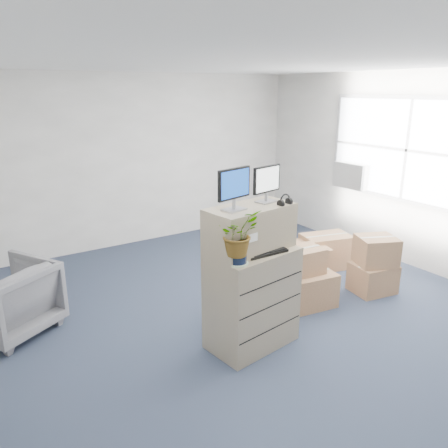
# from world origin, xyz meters

# --- Properties ---
(ground) EXTENTS (7.00, 7.00, 0.00)m
(ground) POSITION_xyz_m (0.00, 0.00, 0.00)
(ground) COLOR #21273C
(ground) RESTS_ON ground
(wall_back) EXTENTS (6.00, 0.02, 2.80)m
(wall_back) POSITION_xyz_m (0.00, 3.51, 1.40)
(wall_back) COLOR #B9B7B0
(wall_back) RESTS_ON ground
(wall_right) EXTENTS (0.02, 7.00, 2.80)m
(wall_right) POSITION_xyz_m (3.01, 0.00, 1.40)
(wall_right) COLOR #B9B7B0
(wall_right) RESTS_ON ground
(window) EXTENTS (0.07, 2.72, 1.52)m
(window) POSITION_xyz_m (2.96, 0.50, 1.70)
(window) COLOR gray
(window) RESTS_ON wall_right
(ac_unit) EXTENTS (0.24, 0.60, 0.40)m
(ac_unit) POSITION_xyz_m (2.87, 1.40, 1.20)
(ac_unit) COLOR silver
(ac_unit) RESTS_ON wall_right
(filing_cabinet_lower) EXTENTS (0.94, 0.65, 1.03)m
(filing_cabinet_lower) POSITION_xyz_m (-0.27, -0.14, 0.51)
(filing_cabinet_lower) COLOR tan
(filing_cabinet_lower) RESTS_ON ground
(filing_cabinet_upper) EXTENTS (0.93, 0.55, 0.44)m
(filing_cabinet_upper) POSITION_xyz_m (-0.28, -0.09, 1.25)
(filing_cabinet_upper) COLOR tan
(filing_cabinet_upper) RESTS_ON filing_cabinet_lower
(monitor_left) EXTENTS (0.40, 0.19, 0.39)m
(monitor_left) POSITION_xyz_m (-0.49, -0.12, 1.69)
(monitor_left) COLOR #99999E
(monitor_left) RESTS_ON filing_cabinet_upper
(monitor_right) EXTENTS (0.36, 0.18, 0.36)m
(monitor_right) POSITION_xyz_m (-0.05, -0.05, 1.67)
(monitor_right) COLOR #99999E
(monitor_right) RESTS_ON filing_cabinet_upper
(headphones) EXTENTS (0.14, 0.03, 0.14)m
(headphones) POSITION_xyz_m (0.04, -0.22, 1.51)
(headphones) COLOR black
(headphones) RESTS_ON filing_cabinet_upper
(keyboard) EXTENTS (0.45, 0.19, 0.02)m
(keyboard) POSITION_xyz_m (-0.22, -0.25, 1.04)
(keyboard) COLOR black
(keyboard) RESTS_ON filing_cabinet_lower
(mouse) EXTENTS (0.09, 0.06, 0.03)m
(mouse) POSITION_xyz_m (0.03, -0.18, 1.04)
(mouse) COLOR silver
(mouse) RESTS_ON filing_cabinet_lower
(water_bottle) EXTENTS (0.08, 0.08, 0.28)m
(water_bottle) POSITION_xyz_m (-0.21, -0.06, 1.17)
(water_bottle) COLOR gray
(water_bottle) RESTS_ON filing_cabinet_lower
(phone_dock) EXTENTS (0.06, 0.05, 0.12)m
(phone_dock) POSITION_xyz_m (-0.31, -0.12, 1.07)
(phone_dock) COLOR silver
(phone_dock) RESTS_ON filing_cabinet_lower
(external_drive) EXTENTS (0.20, 0.15, 0.06)m
(external_drive) POSITION_xyz_m (0.02, 0.03, 1.06)
(external_drive) COLOR black
(external_drive) RESTS_ON filing_cabinet_lower
(tissue_box) EXTENTS (0.22, 0.13, 0.08)m
(tissue_box) POSITION_xyz_m (0.06, -0.00, 1.12)
(tissue_box) COLOR #42A4E2
(tissue_box) RESTS_ON external_drive
(potted_plant) EXTENTS (0.44, 0.47, 0.41)m
(potted_plant) POSITION_xyz_m (-0.59, -0.33, 1.26)
(potted_plant) COLOR #A9C8A1
(potted_plant) RESTS_ON filing_cabinet_lower
(office_chair) EXTENTS (1.11, 1.09, 0.86)m
(office_chair) POSITION_xyz_m (-2.32, 1.46, 0.43)
(office_chair) COLOR #58585C
(office_chair) RESTS_ON ground
(cardboard_boxes) EXTENTS (1.78, 1.56, 0.74)m
(cardboard_boxes) POSITION_xyz_m (1.44, 0.50, 0.28)
(cardboard_boxes) COLOR #8C6043
(cardboard_boxes) RESTS_ON ground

